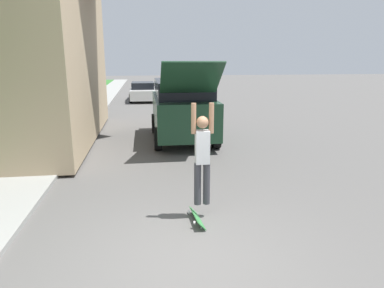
{
  "coord_description": "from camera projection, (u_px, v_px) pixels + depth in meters",
  "views": [
    {
      "loc": [
        -0.48,
        -4.48,
        2.92
      ],
      "look_at": [
        0.58,
        3.03,
        1.03
      ],
      "focal_mm": 32.0,
      "sensor_mm": 36.0,
      "label": 1
    }
  ],
  "objects": [
    {
      "name": "skateboarder",
      "position": [
        202.0,
        154.0,
        6.22
      ],
      "size": [
        0.41,
        0.22,
        1.91
      ],
      "color": "#38383D",
      "rests_on": "ground_plane"
    },
    {
      "name": "skateboard",
      "position": [
        197.0,
        218.0,
        6.29
      ],
      "size": [
        0.24,
        0.81,
        0.25
      ],
      "color": "#337F3D",
      "rests_on": "ground_plane"
    },
    {
      "name": "ground_plane",
      "position": [
        182.0,
        261.0,
        5.07
      ],
      "size": [
        120.0,
        120.0,
        0.0
      ],
      "primitive_type": "plane",
      "color": "#54514F"
    },
    {
      "name": "sidewalk",
      "position": [
        42.0,
        157.0,
        10.34
      ],
      "size": [
        1.8,
        80.0,
        0.1
      ],
      "color": "gray",
      "rests_on": "ground_plane"
    },
    {
      "name": "suv_parked",
      "position": [
        182.0,
        108.0,
        12.47
      ],
      "size": [
        2.18,
        5.27,
        2.87
      ],
      "color": "#193823",
      "rests_on": "ground_plane"
    },
    {
      "name": "car_down_street",
      "position": [
        143.0,
        92.0,
        24.66
      ],
      "size": [
        1.9,
        4.38,
        1.32
      ],
      "color": "silver",
      "rests_on": "ground_plane"
    }
  ]
}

